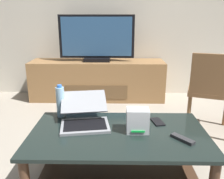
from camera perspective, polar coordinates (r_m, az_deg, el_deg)
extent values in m
cube|color=beige|center=(3.77, -0.06, 20.26)|extent=(6.40, 0.12, 2.80)
cube|color=black|center=(1.68, 1.55, -10.35)|extent=(1.21, 0.68, 0.02)
cube|color=#472D1E|center=(1.82, 1.48, -17.82)|extent=(1.06, 0.60, 0.02)
cylinder|color=#472D1E|center=(2.11, -14.11, -11.41)|extent=(0.06, 0.06, 0.40)
cylinder|color=#472D1E|center=(2.12, 16.91, -11.52)|extent=(0.06, 0.06, 0.40)
cube|color=olive|center=(3.57, -3.42, 2.29)|extent=(1.92, 0.48, 0.56)
cube|color=brown|center=(3.37, -3.70, -0.62)|extent=(0.86, 0.01, 0.20)
cube|color=black|center=(3.49, -3.54, 7.07)|extent=(0.37, 0.20, 0.05)
cube|color=black|center=(3.45, -3.63, 12.33)|extent=(1.05, 0.04, 0.59)
cube|color=#2D517A|center=(3.42, -3.67, 12.29)|extent=(0.97, 0.01, 0.53)
cube|color=brown|center=(2.71, 22.19, -0.26)|extent=(0.56, 0.56, 0.04)
cube|color=brown|center=(2.46, 22.86, 3.00)|extent=(0.41, 0.17, 0.41)
cylinder|color=brown|center=(2.95, 17.91, -3.15)|extent=(0.04, 0.04, 0.42)
cylinder|color=brown|center=(2.60, 17.55, -5.91)|extent=(0.04, 0.04, 0.42)
cube|color=gray|center=(1.75, -6.38, -8.50)|extent=(0.37, 0.30, 0.02)
cube|color=black|center=(1.75, -6.39, -8.20)|extent=(0.32, 0.24, 0.00)
cube|color=gray|center=(1.86, -6.66, -2.79)|extent=(0.37, 0.28, 0.10)
cube|color=#3F8CD8|center=(1.86, -6.65, -2.88)|extent=(0.33, 0.25, 0.09)
cube|color=silver|center=(1.66, 6.05, -7.26)|extent=(0.15, 0.11, 0.16)
cube|color=#19D84C|center=(1.63, 6.17, -9.83)|extent=(0.09, 0.00, 0.01)
cylinder|color=#99C6E5|center=(1.92, -12.04, -2.91)|extent=(0.06, 0.06, 0.24)
cylinder|color=blue|center=(1.88, -12.28, 0.77)|extent=(0.04, 0.04, 0.02)
cube|color=black|center=(1.85, 10.65, -7.45)|extent=(0.10, 0.15, 0.01)
cube|color=#2D2D30|center=(1.63, 16.28, -11.10)|extent=(0.14, 0.15, 0.02)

